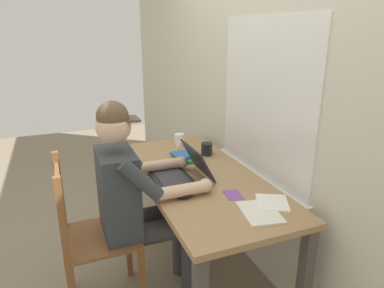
{
  "coord_description": "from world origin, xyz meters",
  "views": [
    {
      "loc": [
        1.88,
        -0.8,
        1.61
      ],
      "look_at": [
        0.02,
        -0.05,
        0.95
      ],
      "focal_mm": 32.05,
      "sensor_mm": 36.0,
      "label": 1
    }
  ],
  "objects_px": {
    "seated_person": "(137,194)",
    "laptop": "(183,172)",
    "desk": "(198,187)",
    "book_stack_main": "(183,157)",
    "computer_mouse": "(184,195)",
    "coffee_mug_white": "(179,140)",
    "wooden_chair": "(91,238)",
    "landscape_photo_print": "(233,195)",
    "coffee_mug_dark": "(207,149)"
  },
  "relations": [
    {
      "from": "seated_person",
      "to": "laptop",
      "type": "bearing_deg",
      "value": 97.38
    },
    {
      "from": "desk",
      "to": "book_stack_main",
      "type": "distance_m",
      "value": 0.29
    },
    {
      "from": "seated_person",
      "to": "book_stack_main",
      "type": "height_order",
      "value": "seated_person"
    },
    {
      "from": "desk",
      "to": "computer_mouse",
      "type": "distance_m",
      "value": 0.36
    },
    {
      "from": "desk",
      "to": "seated_person",
      "type": "distance_m",
      "value": 0.43
    },
    {
      "from": "computer_mouse",
      "to": "coffee_mug_white",
      "type": "xyz_separation_m",
      "value": [
        -0.87,
        0.29,
        0.03
      ]
    },
    {
      "from": "desk",
      "to": "wooden_chair",
      "type": "bearing_deg",
      "value": -83.74
    },
    {
      "from": "wooden_chair",
      "to": "landscape_photo_print",
      "type": "bearing_deg",
      "value": 70.82
    },
    {
      "from": "laptop",
      "to": "coffee_mug_dark",
      "type": "relative_size",
      "value": 2.77
    },
    {
      "from": "seated_person",
      "to": "landscape_photo_print",
      "type": "bearing_deg",
      "value": 61.32
    },
    {
      "from": "coffee_mug_white",
      "to": "coffee_mug_dark",
      "type": "relative_size",
      "value": 0.95
    },
    {
      "from": "coffee_mug_dark",
      "to": "desk",
      "type": "bearing_deg",
      "value": -33.36
    },
    {
      "from": "coffee_mug_white",
      "to": "laptop",
      "type": "bearing_deg",
      "value": -18.27
    },
    {
      "from": "desk",
      "to": "landscape_photo_print",
      "type": "bearing_deg",
      "value": 11.45
    },
    {
      "from": "computer_mouse",
      "to": "coffee_mug_dark",
      "type": "distance_m",
      "value": 0.72
    },
    {
      "from": "wooden_chair",
      "to": "landscape_photo_print",
      "type": "relative_size",
      "value": 7.37
    },
    {
      "from": "wooden_chair",
      "to": "book_stack_main",
      "type": "xyz_separation_m",
      "value": [
        -0.35,
        0.7,
        0.28
      ]
    },
    {
      "from": "seated_person",
      "to": "computer_mouse",
      "type": "distance_m",
      "value": 0.3
    },
    {
      "from": "seated_person",
      "to": "coffee_mug_dark",
      "type": "height_order",
      "value": "seated_person"
    },
    {
      "from": "seated_person",
      "to": "wooden_chair",
      "type": "relative_size",
      "value": 1.32
    },
    {
      "from": "wooden_chair",
      "to": "computer_mouse",
      "type": "xyz_separation_m",
      "value": [
        0.2,
        0.5,
        0.27
      ]
    },
    {
      "from": "desk",
      "to": "landscape_photo_print",
      "type": "distance_m",
      "value": 0.37
    },
    {
      "from": "desk",
      "to": "coffee_mug_dark",
      "type": "xyz_separation_m",
      "value": [
        -0.31,
        0.21,
        0.14
      ]
    },
    {
      "from": "seated_person",
      "to": "wooden_chair",
      "type": "xyz_separation_m",
      "value": [
        0.0,
        -0.28,
        -0.22
      ]
    },
    {
      "from": "wooden_chair",
      "to": "coffee_mug_white",
      "type": "bearing_deg",
      "value": 130.25
    },
    {
      "from": "book_stack_main",
      "to": "coffee_mug_dark",
      "type": "bearing_deg",
      "value": 101.94
    },
    {
      "from": "wooden_chair",
      "to": "computer_mouse",
      "type": "height_order",
      "value": "wooden_chair"
    },
    {
      "from": "seated_person",
      "to": "computer_mouse",
      "type": "bearing_deg",
      "value": 47.98
    },
    {
      "from": "desk",
      "to": "landscape_photo_print",
      "type": "xyz_separation_m",
      "value": [
        0.35,
        0.07,
        0.09
      ]
    },
    {
      "from": "laptop",
      "to": "computer_mouse",
      "type": "bearing_deg",
      "value": -18.28
    },
    {
      "from": "seated_person",
      "to": "wooden_chair",
      "type": "bearing_deg",
      "value": -90.0
    },
    {
      "from": "landscape_photo_print",
      "to": "desk",
      "type": "bearing_deg",
      "value": -161.14
    },
    {
      "from": "coffee_mug_dark",
      "to": "landscape_photo_print",
      "type": "relative_size",
      "value": 0.93
    },
    {
      "from": "coffee_mug_dark",
      "to": "book_stack_main",
      "type": "xyz_separation_m",
      "value": [
        0.04,
        -0.2,
        -0.02
      ]
    },
    {
      "from": "coffee_mug_dark",
      "to": "landscape_photo_print",
      "type": "bearing_deg",
      "value": -11.61
    },
    {
      "from": "desk",
      "to": "laptop",
      "type": "xyz_separation_m",
      "value": [
        0.04,
        -0.12,
        0.14
      ]
    },
    {
      "from": "coffee_mug_white",
      "to": "landscape_photo_print",
      "type": "height_order",
      "value": "coffee_mug_white"
    },
    {
      "from": "laptop",
      "to": "book_stack_main",
      "type": "bearing_deg",
      "value": 158.5
    },
    {
      "from": "book_stack_main",
      "to": "wooden_chair",
      "type": "bearing_deg",
      "value": -63.86
    },
    {
      "from": "laptop",
      "to": "computer_mouse",
      "type": "xyz_separation_m",
      "value": [
        0.24,
        -0.08,
        -0.03
      ]
    },
    {
      "from": "book_stack_main",
      "to": "landscape_photo_print",
      "type": "relative_size",
      "value": 1.48
    },
    {
      "from": "laptop",
      "to": "landscape_photo_print",
      "type": "bearing_deg",
      "value": 31.53
    },
    {
      "from": "computer_mouse",
      "to": "coffee_mug_white",
      "type": "bearing_deg",
      "value": 161.73
    },
    {
      "from": "wooden_chair",
      "to": "laptop",
      "type": "relative_size",
      "value": 2.85
    },
    {
      "from": "coffee_mug_dark",
      "to": "landscape_photo_print",
      "type": "xyz_separation_m",
      "value": [
        0.66,
        -0.14,
        -0.04
      ]
    },
    {
      "from": "landscape_photo_print",
      "to": "seated_person",
      "type": "bearing_deg",
      "value": -111.28
    },
    {
      "from": "desk",
      "to": "seated_person",
      "type": "relative_size",
      "value": 1.24
    },
    {
      "from": "computer_mouse",
      "to": "desk",
      "type": "bearing_deg",
      "value": 144.51
    },
    {
      "from": "laptop",
      "to": "landscape_photo_print",
      "type": "height_order",
      "value": "laptop"
    },
    {
      "from": "coffee_mug_dark",
      "to": "wooden_chair",
      "type": "bearing_deg",
      "value": -66.82
    }
  ]
}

